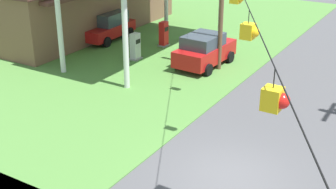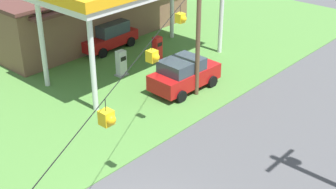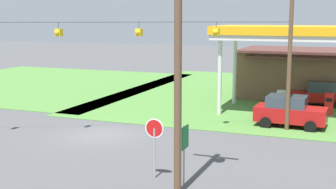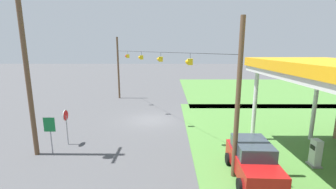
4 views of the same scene
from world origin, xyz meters
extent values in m
plane|color=#4C4C4F|center=(0.00, 0.00, 0.00)|extent=(160.00, 160.00, 0.00)
cube|color=#4C7F38|center=(-16.00, 16.00, 0.02)|extent=(24.00, 24.00, 0.04)
cube|color=silver|center=(10.00, 9.88, 5.22)|extent=(11.90, 5.46, 0.35)
cube|color=orange|center=(10.00, 9.88, 5.67)|extent=(12.10, 5.66, 0.55)
cylinder|color=silver|center=(4.65, 7.75, 2.52)|extent=(0.28, 0.28, 5.04)
cylinder|color=silver|center=(4.65, 12.01, 2.52)|extent=(0.28, 0.28, 5.04)
cube|color=gray|center=(8.43, 9.88, 0.06)|extent=(0.71, 0.56, 0.12)
cube|color=silver|center=(8.43, 9.88, 0.86)|extent=(0.55, 0.40, 1.47)
cube|color=black|center=(8.43, 9.66, 1.15)|extent=(0.39, 0.03, 0.24)
cube|color=gray|center=(11.56, 9.88, 0.06)|extent=(0.71, 0.56, 0.12)
cube|color=red|center=(11.56, 9.88, 0.86)|extent=(0.55, 0.40, 1.47)
cube|color=black|center=(11.56, 9.66, 1.15)|extent=(0.39, 0.03, 0.24)
cube|color=#AD1414|center=(9.57, 5.93, 0.78)|extent=(4.22, 2.02, 0.88)
cube|color=#333D47|center=(9.32, 5.94, 1.55)|extent=(2.35, 1.80, 0.66)
cylinder|color=black|center=(10.89, 6.82, 0.34)|extent=(0.69, 0.25, 0.68)
cylinder|color=black|center=(10.81, 4.93, 0.34)|extent=(0.69, 0.25, 0.68)
cylinder|color=black|center=(8.32, 6.92, 0.34)|extent=(0.69, 0.25, 0.68)
cylinder|color=black|center=(8.24, 5.04, 0.34)|extent=(0.69, 0.25, 0.68)
cube|color=#AD1414|center=(10.78, 13.83, 0.70)|extent=(4.35, 2.04, 0.71)
cube|color=#333D47|center=(11.04, 13.84, 1.45)|extent=(2.42, 1.81, 0.79)
cylinder|color=black|center=(9.50, 12.83, 0.34)|extent=(0.69, 0.25, 0.68)
cylinder|color=black|center=(9.42, 14.71, 0.34)|extent=(0.69, 0.25, 0.68)
cylinder|color=#99999E|center=(5.51, -5.36, 1.05)|extent=(0.08, 0.08, 2.10)
cylinder|color=white|center=(5.51, -5.36, 2.10)|extent=(0.80, 0.03, 0.80)
cylinder|color=red|center=(5.51, -5.36, 2.10)|extent=(0.70, 0.03, 0.70)
cylinder|color=gray|center=(6.91, -5.73, 1.20)|extent=(0.07, 0.07, 2.40)
cube|color=#146B33|center=(6.96, -5.73, 1.95)|extent=(0.04, 0.70, 0.90)
cylinder|color=brown|center=(7.00, -6.67, 5.94)|extent=(0.28, 0.28, 11.89)
cylinder|color=brown|center=(9.48, 5.00, 4.02)|extent=(0.24, 0.24, 8.03)
cylinder|color=black|center=(0.00, 0.00, 6.27)|extent=(18.97, 10.02, 0.02)
cylinder|color=black|center=(-1.90, -1.00, 6.09)|extent=(0.02, 0.02, 0.35)
cube|color=yellow|center=(-1.90, -1.00, 5.72)|extent=(0.32, 0.32, 0.40)
sphere|color=yellow|center=(-1.90, -1.17, 5.72)|extent=(0.28, 0.28, 0.28)
cylinder|color=black|center=(1.90, 1.00, 6.09)|extent=(0.02, 0.02, 0.35)
cube|color=yellow|center=(1.90, 1.00, 5.72)|extent=(0.32, 0.32, 0.40)
sphere|color=yellow|center=(1.90, 0.83, 5.72)|extent=(0.28, 0.28, 0.28)
cylinder|color=black|center=(5.69, 3.00, 6.09)|extent=(0.02, 0.02, 0.35)
cube|color=yellow|center=(5.69, 3.00, 5.72)|extent=(0.32, 0.32, 0.40)
sphere|color=yellow|center=(5.69, 2.83, 5.72)|extent=(0.28, 0.28, 0.28)
camera|label=1|loc=(-12.80, -5.26, 8.89)|focal=50.00mm
camera|label=2|loc=(-8.60, -9.17, 11.73)|focal=50.00mm
camera|label=3|loc=(12.77, -22.30, 6.57)|focal=50.00mm
camera|label=4|loc=(20.11, 1.63, 6.54)|focal=24.00mm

